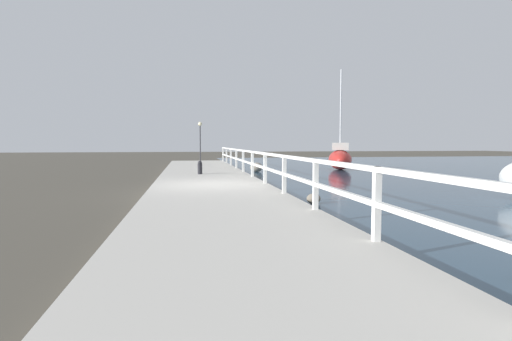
{
  "coord_description": "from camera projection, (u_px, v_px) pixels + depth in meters",
  "views": [
    {
      "loc": [
        -0.77,
        -13.27,
        1.67
      ],
      "look_at": [
        0.95,
        -3.27,
        0.96
      ],
      "focal_mm": 28.0,
      "sensor_mm": 36.0,
      "label": 1
    }
  ],
  "objects": [
    {
      "name": "mooring_bollard",
      "position": [
        200.0,
        167.0,
        17.58
      ],
      "size": [
        0.2,
        0.2,
        0.59
      ],
      "color": "black",
      "rests_on": "dock_walkway"
    },
    {
      "name": "boulder_mid_strip",
      "position": [
        314.0,
        199.0,
        10.84
      ],
      "size": [
        0.38,
        0.34,
        0.29
      ],
      "color": "slate",
      "rests_on": "ground"
    },
    {
      "name": "railing",
      "position": [
        265.0,
        162.0,
        13.54
      ],
      "size": [
        0.1,
        32.5,
        1.05
      ],
      "color": "white",
      "rests_on": "dock_walkway"
    },
    {
      "name": "sailboat_red",
      "position": [
        340.0,
        158.0,
        24.65
      ],
      "size": [
        2.48,
        3.65,
        6.12
      ],
      "rotation": [
        0.0,
        0.0,
        -0.35
      ],
      "color": "red",
      "rests_on": "water_surface"
    },
    {
      "name": "dock_walkway",
      "position": [
        211.0,
        189.0,
        13.28
      ],
      "size": [
        3.87,
        36.0,
        0.28
      ],
      "color": "beige",
      "rests_on": "ground"
    },
    {
      "name": "dock_lamp",
      "position": [
        200.0,
        133.0,
        25.41
      ],
      "size": [
        0.25,
        0.25,
        2.7
      ],
      "color": "#2D2D33",
      "rests_on": "dock_walkway"
    },
    {
      "name": "ground_plane",
      "position": [
        211.0,
        193.0,
        13.29
      ],
      "size": [
        120.0,
        120.0,
        0.0
      ],
      "primitive_type": "plane",
      "color": "#4C473D"
    },
    {
      "name": "boulder_near_dock",
      "position": [
        256.0,
        167.0,
        22.69
      ],
      "size": [
        0.71,
        0.64,
        0.54
      ],
      "color": "gray",
      "rests_on": "ground"
    }
  ]
}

